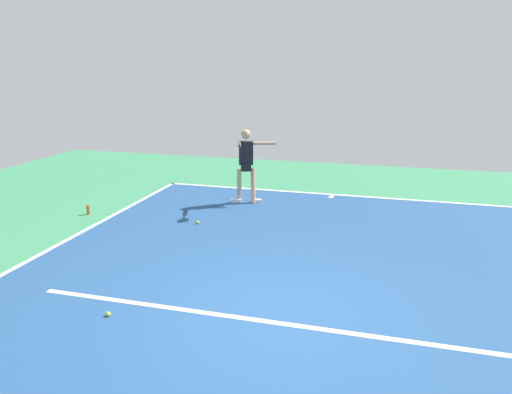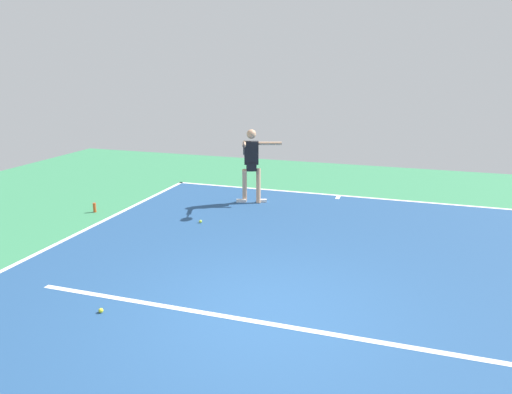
% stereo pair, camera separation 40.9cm
% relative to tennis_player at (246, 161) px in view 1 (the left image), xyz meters
% --- Properties ---
extents(ground_plane, '(21.47, 21.47, 0.00)m').
position_rel_tennis_player_xyz_m(ground_plane, '(-1.95, 5.24, -1.05)').
color(ground_plane, '#388456').
extents(court_surface, '(9.20, 13.24, 0.00)m').
position_rel_tennis_player_xyz_m(court_surface, '(-1.95, 5.24, -1.04)').
color(court_surface, navy).
rests_on(court_surface, ground_plane).
extents(court_line_baseline_near, '(9.20, 0.10, 0.01)m').
position_rel_tennis_player_xyz_m(court_line_baseline_near, '(-1.95, -1.33, -1.04)').
color(court_line_baseline_near, white).
rests_on(court_line_baseline_near, ground_plane).
extents(court_line_service, '(6.90, 0.10, 0.01)m').
position_rel_tennis_player_xyz_m(court_line_service, '(-1.95, 5.42, -1.04)').
color(court_line_service, white).
rests_on(court_line_service, ground_plane).
extents(court_line_centre_mark, '(0.10, 0.30, 0.01)m').
position_rel_tennis_player_xyz_m(court_line_centre_mark, '(-1.95, -1.13, -1.04)').
color(court_line_centre_mark, white).
rests_on(court_line_centre_mark, ground_plane).
extents(tennis_player, '(1.07, 1.33, 1.81)m').
position_rel_tennis_player_xyz_m(tennis_player, '(0.00, 0.00, 0.00)').
color(tennis_player, tan).
rests_on(tennis_player, ground_plane).
extents(tennis_ball_centre_court, '(0.07, 0.07, 0.07)m').
position_rel_tennis_player_xyz_m(tennis_ball_centre_court, '(0.54, 1.86, -1.01)').
color(tennis_ball_centre_court, '#C6E53D').
rests_on(tennis_ball_centre_court, ground_plane).
extents(tennis_ball_by_baseline, '(0.07, 0.07, 0.07)m').
position_rel_tennis_player_xyz_m(tennis_ball_by_baseline, '(0.21, 5.86, -1.01)').
color(tennis_ball_by_baseline, yellow).
rests_on(tennis_ball_by_baseline, ground_plane).
extents(water_bottle, '(0.07, 0.07, 0.22)m').
position_rel_tennis_player_xyz_m(water_bottle, '(3.18, 1.90, -0.94)').
color(water_bottle, '#D84C1E').
rests_on(water_bottle, ground_plane).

